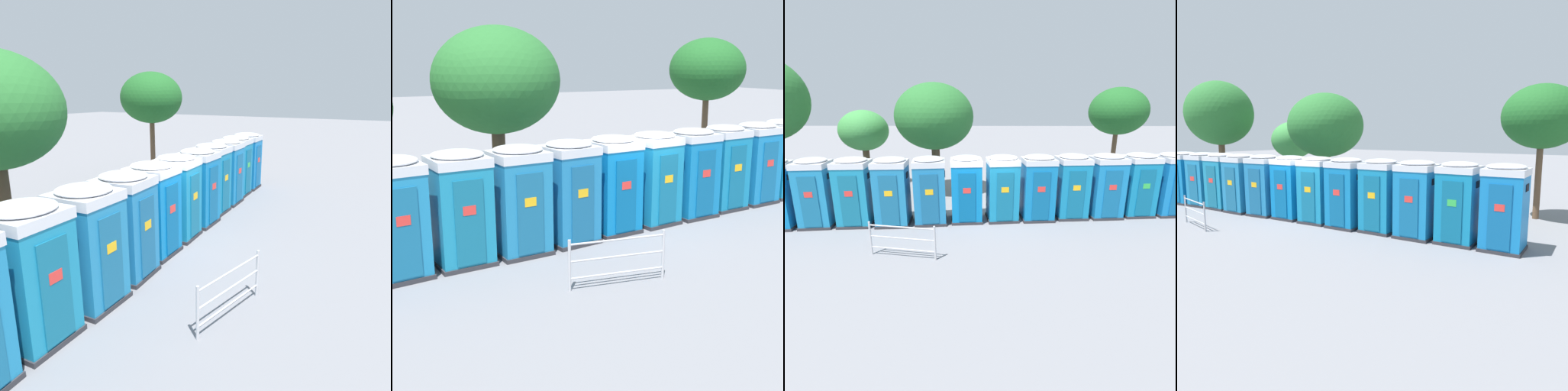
# 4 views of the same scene
# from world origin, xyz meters

# --- Properties ---
(ground_plane) EXTENTS (120.00, 120.00, 0.00)m
(ground_plane) POSITION_xyz_m (0.00, 0.00, 0.00)
(ground_plane) COLOR slate
(portapotty_1) EXTENTS (1.29, 1.33, 2.54)m
(portapotty_1) POSITION_xyz_m (-6.16, -0.92, 1.28)
(portapotty_1) COLOR #2D2D33
(portapotty_1) RESTS_ON ground
(portapotty_2) EXTENTS (1.30, 1.28, 2.54)m
(portapotty_2) POSITION_xyz_m (-4.79, -0.78, 1.28)
(portapotty_2) COLOR #2D2D33
(portapotty_2) RESTS_ON ground
(portapotty_3) EXTENTS (1.30, 1.28, 2.54)m
(portapotty_3) POSITION_xyz_m (-3.40, -0.73, 1.28)
(portapotty_3) COLOR #2D2D33
(portapotty_3) RESTS_ON ground
(portapotty_4) EXTENTS (1.34, 1.35, 2.54)m
(portapotty_4) POSITION_xyz_m (-2.03, -0.54, 1.28)
(portapotty_4) COLOR #2D2D33
(portapotty_4) RESTS_ON ground
(portapotty_5) EXTENTS (1.28, 1.30, 2.54)m
(portapotty_5) POSITION_xyz_m (-0.66, -0.32, 1.28)
(portapotty_5) COLOR #2D2D33
(portapotty_5) RESTS_ON ground
(portapotty_6) EXTENTS (1.31, 1.33, 2.54)m
(portapotty_6) POSITION_xyz_m (0.72, -0.19, 1.28)
(portapotty_6) COLOR #2D2D33
(portapotty_6) RESTS_ON ground
(portapotty_7) EXTENTS (1.31, 1.28, 2.54)m
(portapotty_7) POSITION_xyz_m (2.10, -0.09, 1.28)
(portapotty_7) COLOR #2D2D33
(portapotty_7) RESTS_ON ground
(portapotty_8) EXTENTS (1.28, 1.28, 2.54)m
(portapotty_8) POSITION_xyz_m (3.47, 0.13, 1.28)
(portapotty_8) COLOR #2D2D33
(portapotty_8) RESTS_ON ground
(portapotty_9) EXTENTS (1.33, 1.30, 2.54)m
(portapotty_9) POSITION_xyz_m (4.85, 0.23, 1.28)
(portapotty_9) COLOR #2D2D33
(portapotty_9) RESTS_ON ground
(portapotty_10) EXTENTS (1.30, 1.29, 2.54)m
(portapotty_10) POSITION_xyz_m (6.22, 0.43, 1.28)
(portapotty_10) COLOR #2D2D33
(portapotty_10) RESTS_ON ground
(street_tree_0) EXTENTS (3.07, 3.07, 5.29)m
(street_tree_0) POSITION_xyz_m (7.24, 5.57, 4.02)
(street_tree_0) COLOR brown
(street_tree_0) RESTS_ON ground
(street_tree_1) EXTENTS (3.78, 3.78, 5.39)m
(street_tree_1) POSITION_xyz_m (-2.40, 3.54, 3.79)
(street_tree_1) COLOR #4C3826
(street_tree_1) RESTS_ON ground
(event_barrier) EXTENTS (2.03, 0.39, 1.05)m
(event_barrier) POSITION_xyz_m (-2.38, -3.43, 0.57)
(event_barrier) COLOR #B7B7BC
(event_barrier) RESTS_ON ground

